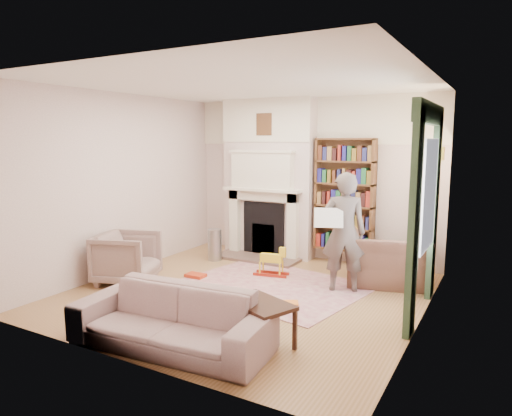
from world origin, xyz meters
The scene contains 25 objects.
floor centered at (0.00, 0.00, 0.00)m, with size 4.50×4.50×0.00m, color olive.
ceiling centered at (0.00, 0.00, 2.80)m, with size 4.50×4.50×0.00m, color white.
wall_back centered at (0.00, 2.25, 1.40)m, with size 4.50×4.50×0.00m, color silver.
wall_front centered at (0.00, -2.25, 1.40)m, with size 4.50×4.50×0.00m, color silver.
wall_left centered at (-2.25, 0.00, 1.40)m, with size 4.50×4.50×0.00m, color silver.
wall_right centered at (2.25, 0.00, 1.40)m, with size 4.50×4.50×0.00m, color silver.
fireplace centered at (-0.75, 2.05, 1.39)m, with size 1.70×0.58×2.80m.
bookcase centered at (0.65, 2.12, 1.18)m, with size 1.00×0.24×1.85m, color brown.
window centered at (2.23, 0.40, 1.45)m, with size 0.02×0.90×1.30m, color silver.
curtain_left centered at (2.20, -0.30, 1.20)m, with size 0.07×0.32×2.40m, color #2A412B.
curtain_right centered at (2.20, 1.10, 1.20)m, with size 0.07×0.32×2.40m, color #2A412B.
pelmet centered at (2.19, 0.40, 2.38)m, with size 0.09×1.70×0.24m, color #2A412B.
wall_sconce centered at (2.03, 1.50, 1.90)m, with size 0.20×0.24×0.24m, color gold, non-canonical shape.
rug centered at (0.16, 0.45, 0.01)m, with size 2.48×1.91×0.01m, color beige.
armchair_reading centered at (1.56, 1.34, 0.38)m, with size 1.16×1.01×0.75m, color #51342B.
armchair_left centered at (-1.78, -0.44, 0.37)m, with size 0.79×0.82×0.74m, color gray.
sofa centered at (0.16, -1.80, 0.30)m, with size 2.05×0.80×0.60m, color #A7978A.
man_reading centered at (1.11, 0.74, 0.83)m, with size 0.60×0.40×1.66m, color #5B4E49.
newspaper centered at (0.96, 0.54, 1.05)m, with size 0.39×0.02×0.27m, color white.
coffee_table centered at (0.91, -1.30, 0.23)m, with size 0.70×0.45×0.45m, color #382013, non-canonical shape.
paraffin_heater centered at (-1.37, 1.22, 0.28)m, with size 0.24×0.24×0.55m, color #95969C.
rocking_horse centered at (-0.08, 0.87, 0.23)m, with size 0.53×0.21×0.47m, color yellow, non-canonical shape.
board_game centered at (-0.07, -0.31, 0.03)m, with size 0.34×0.34×0.03m, color gold.
game_box_lid centered at (-1.04, 0.22, 0.04)m, with size 0.29×0.20×0.05m, color #B53214.
comic_annuals centered at (0.40, -0.28, 0.02)m, with size 1.02×0.61×0.02m.
Camera 1 is at (3.04, -5.20, 2.08)m, focal length 32.00 mm.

